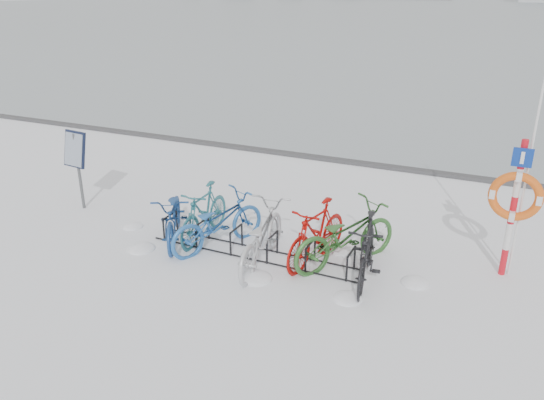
% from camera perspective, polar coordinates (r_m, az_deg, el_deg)
% --- Properties ---
extents(ground, '(900.00, 900.00, 0.00)m').
position_cam_1_polar(ground, '(9.64, -1.94, -5.85)').
color(ground, white).
rests_on(ground, ground).
extents(ice_sheet, '(400.00, 298.00, 0.02)m').
position_cam_1_polar(ice_sheet, '(162.72, 24.75, 18.29)').
color(ice_sheet, '#A0ABB5').
rests_on(ice_sheet, ground).
extents(quay_edge, '(400.00, 0.25, 0.10)m').
position_cam_1_polar(quay_edge, '(14.73, 8.41, 4.07)').
color(quay_edge, '#3F3F42').
rests_on(quay_edge, ground).
extents(bike_rack, '(4.00, 0.48, 0.46)m').
position_cam_1_polar(bike_rack, '(9.55, -1.95, -4.89)').
color(bike_rack, black).
rests_on(bike_rack, ground).
extents(info_board, '(0.60, 0.29, 1.72)m').
position_cam_1_polar(info_board, '(11.91, -20.38, 4.69)').
color(info_board, '#595B5E').
rests_on(info_board, ground).
extents(lifebuoy_station, '(0.82, 0.23, 4.24)m').
position_cam_1_polar(lifebuoy_station, '(9.18, 24.75, 0.34)').
color(lifebuoy_station, red).
rests_on(lifebuoy_station, ground).
extents(bike_0, '(1.53, 2.02, 1.01)m').
position_cam_1_polar(bike_0, '(10.17, -10.50, -1.52)').
color(bike_0, navy).
rests_on(bike_0, ground).
extents(bike_1, '(0.59, 1.81, 1.07)m').
position_cam_1_polar(bike_1, '(10.15, -7.32, -1.20)').
color(bike_1, '#256773').
rests_on(bike_1, ground).
extents(bike_2, '(1.46, 2.13, 1.06)m').
position_cam_1_polar(bike_2, '(9.74, -5.87, -2.18)').
color(bike_2, '#2965B0').
rests_on(bike_2, ground).
extents(bike_3, '(0.96, 2.15, 1.09)m').
position_cam_1_polar(bike_3, '(9.09, -1.21, -3.76)').
color(bike_3, '#B2B5BA').
rests_on(bike_3, ground).
extents(bike_4, '(0.88, 1.92, 1.11)m').
position_cam_1_polar(bike_4, '(9.23, 4.85, -3.37)').
color(bike_4, '#AC0D09').
rests_on(bike_4, ground).
extents(bike_5, '(1.81, 2.22, 1.13)m').
position_cam_1_polar(bike_5, '(9.18, 7.91, -3.60)').
color(bike_5, '#30642A').
rests_on(bike_5, ground).
extents(bike_6, '(0.79, 1.92, 1.12)m').
position_cam_1_polar(bike_6, '(8.71, 10.17, -5.22)').
color(bike_6, black).
rests_on(bike_6, ground).
extents(snow_drifts, '(6.04, 2.04, 0.19)m').
position_cam_1_polar(snow_drifts, '(9.38, -1.07, -6.65)').
color(snow_drifts, white).
rests_on(snow_drifts, ground).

